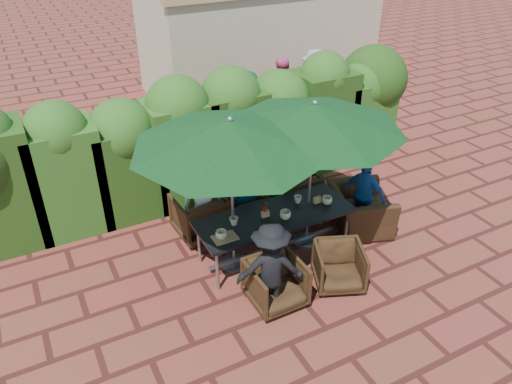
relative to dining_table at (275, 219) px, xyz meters
name	(u,v)px	position (x,y,z in m)	size (l,w,h in m)	color
ground	(266,258)	(-0.16, -0.04, -0.68)	(80.00, 80.00, 0.00)	maroon
dining_table	(275,219)	(0.00, 0.00, 0.00)	(2.44, 0.90, 0.75)	black
umbrella_left	(231,134)	(-0.67, 0.07, 1.54)	(2.78, 2.78, 2.46)	gray
umbrella_right	(314,117)	(0.64, 0.05, 1.54)	(2.67, 2.67, 2.46)	gray
chair_far_left	(199,213)	(-0.83, 1.05, -0.27)	(0.79, 0.74, 0.81)	black
chair_far_mid	(246,210)	(-0.07, 0.85, -0.31)	(0.71, 0.67, 0.73)	black
chair_far_right	(291,189)	(0.89, 0.99, -0.25)	(0.82, 0.77, 0.85)	black
chair_near_left	(276,281)	(-0.51, -0.95, -0.30)	(0.73, 0.68, 0.75)	black
chair_near_right	(339,265)	(0.49, -1.04, -0.32)	(0.69, 0.64, 0.71)	black
chair_end_right	(361,203)	(1.65, -0.01, -0.21)	(1.07, 0.70, 0.94)	black
adult_far_left	(203,199)	(-0.76, 1.03, 0.01)	(0.68, 0.40, 1.37)	white
adult_far_mid	(245,190)	(-0.06, 0.91, 0.03)	(0.51, 0.42, 1.42)	#1D549E
adult_far_right	(290,178)	(0.85, 0.98, 0.00)	(0.64, 0.39, 1.34)	black
adult_near_left	(271,268)	(-0.63, -1.01, 0.02)	(0.90, 0.41, 1.40)	black
adult_end_right	(364,194)	(1.71, -0.01, -0.04)	(0.74, 0.37, 1.26)	#1D549E
child_left	(220,209)	(-0.47, 1.00, -0.27)	(0.29, 0.24, 0.82)	#E9529A
child_right	(272,195)	(0.51, 1.00, -0.27)	(0.29, 0.24, 0.82)	#7B4BA3
pedestrian_a	(250,105)	(1.62, 4.06, 0.11)	(1.47, 0.53, 1.58)	#278F42
pedestrian_b	(280,92)	(2.62, 4.41, 0.14)	(0.79, 0.48, 1.64)	#E9529A
pedestrian_c	(314,86)	(3.48, 4.29, 0.20)	(1.13, 0.52, 1.76)	gray
cup_a	(221,235)	(-0.97, -0.17, 0.14)	(0.16, 0.16, 0.13)	beige
cup_b	(234,221)	(-0.66, 0.05, 0.14)	(0.13, 0.13, 0.12)	beige
cup_c	(285,215)	(0.09, -0.16, 0.14)	(0.17, 0.17, 0.13)	beige
cup_d	(298,199)	(0.49, 0.14, 0.13)	(0.13, 0.13, 0.12)	beige
cup_e	(327,200)	(0.88, -0.11, 0.14)	(0.16, 0.16, 0.13)	beige
ketchup_bottle	(265,212)	(-0.16, 0.02, 0.16)	(0.04, 0.04, 0.17)	#B20C0A
sauce_bottle	(266,208)	(-0.09, 0.11, 0.16)	(0.04, 0.04, 0.17)	#4C230C
serving_tray	(225,238)	(-0.92, -0.19, 0.08)	(0.35, 0.25, 0.02)	#9E704C
number_block_left	(265,214)	(-0.15, 0.02, 0.12)	(0.12, 0.06, 0.10)	tan
number_block_right	(317,200)	(0.76, -0.01, 0.12)	(0.12, 0.06, 0.10)	tan
hedge_wall	(198,130)	(-0.30, 2.28, 0.62)	(9.10, 1.60, 2.40)	black
building	(258,32)	(3.34, 6.95, 0.93)	(6.20, 3.08, 3.20)	#BEAD8D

